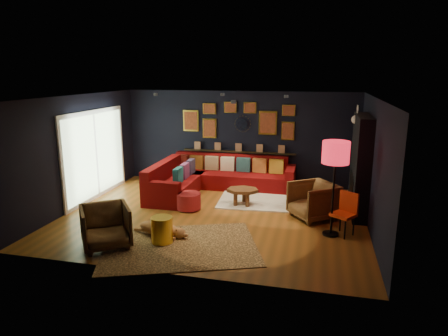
% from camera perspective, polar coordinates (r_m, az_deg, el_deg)
% --- Properties ---
extents(floor, '(6.50, 6.50, 0.00)m').
position_cam_1_polar(floor, '(8.95, -1.41, -6.71)').
color(floor, '#92531F').
rests_on(floor, ground).
extents(room_walls, '(6.50, 6.50, 6.50)m').
position_cam_1_polar(room_walls, '(8.53, -1.47, 3.38)').
color(room_walls, black).
rests_on(room_walls, ground).
extents(sectional, '(3.41, 2.69, 0.86)m').
position_cam_1_polar(sectional, '(10.67, -2.11, -1.54)').
color(sectional, maroon).
rests_on(sectional, ground).
extents(ledge, '(3.20, 0.12, 0.04)m').
position_cam_1_polar(ledge, '(11.22, 2.09, 2.34)').
color(ledge, black).
rests_on(ledge, room_walls).
extents(gallery_wall, '(3.15, 0.04, 1.02)m').
position_cam_1_polar(gallery_wall, '(11.12, 2.10, 6.87)').
color(gallery_wall, yellow).
rests_on(gallery_wall, room_walls).
extents(sunburst_mirror, '(0.47, 0.16, 0.47)m').
position_cam_1_polar(sunburst_mirror, '(11.12, 2.67, 6.30)').
color(sunburst_mirror, silver).
rests_on(sunburst_mirror, room_walls).
extents(fireplace, '(0.31, 1.60, 2.20)m').
position_cam_1_polar(fireplace, '(9.29, 18.83, -0.11)').
color(fireplace, black).
rests_on(fireplace, ground).
extents(deer_head, '(0.50, 0.28, 0.45)m').
position_cam_1_polar(deer_head, '(9.62, 19.32, 6.54)').
color(deer_head, white).
rests_on(deer_head, fireplace).
extents(sliding_door, '(0.06, 2.80, 2.20)m').
position_cam_1_polar(sliding_door, '(10.44, -17.89, 1.84)').
color(sliding_door, white).
rests_on(sliding_door, ground).
extents(ceiling_spots, '(3.30, 2.50, 0.06)m').
position_cam_1_polar(ceiling_spots, '(9.19, -0.20, 10.18)').
color(ceiling_spots, black).
rests_on(ceiling_spots, room_walls).
extents(shag_rug, '(2.39, 1.81, 0.03)m').
position_cam_1_polar(shag_rug, '(9.96, 6.04, -4.58)').
color(shag_rug, white).
rests_on(shag_rug, ground).
extents(leopard_rug, '(3.28, 2.83, 0.02)m').
position_cam_1_polar(leopard_rug, '(7.45, -6.29, -11.06)').
color(leopard_rug, tan).
rests_on(leopard_rug, ground).
extents(coffee_table, '(0.83, 0.66, 0.38)m').
position_cam_1_polar(coffee_table, '(9.48, 2.67, -3.42)').
color(coffee_table, brown).
rests_on(coffee_table, shag_rug).
extents(pouf, '(0.56, 0.56, 0.36)m').
position_cam_1_polar(pouf, '(9.24, -5.06, -4.70)').
color(pouf, maroon).
rests_on(pouf, shag_rug).
extents(armchair_left, '(1.12, 1.11, 0.85)m').
position_cam_1_polar(armchair_left, '(7.57, -16.58, -7.74)').
color(armchair_left, '#AE7139').
rests_on(armchair_left, ground).
extents(armchair_right, '(1.15, 1.16, 0.88)m').
position_cam_1_polar(armchair_right, '(8.83, 12.64, -4.34)').
color(armchair_right, '#AE7139').
rests_on(armchair_right, ground).
extents(gold_stool, '(0.40, 0.40, 0.50)m').
position_cam_1_polar(gold_stool, '(7.56, -8.85, -8.75)').
color(gold_stool, yellow).
rests_on(gold_stool, ground).
extents(orange_chair, '(0.55, 0.55, 0.84)m').
position_cam_1_polar(orange_chair, '(8.12, 16.99, -5.78)').
color(orange_chair, black).
rests_on(orange_chair, ground).
extents(floor_lamp, '(0.51, 0.51, 1.86)m').
position_cam_1_polar(floor_lamp, '(7.72, 15.66, 1.64)').
color(floor_lamp, black).
rests_on(floor_lamp, ground).
extents(dog, '(1.28, 0.82, 0.37)m').
position_cam_1_polar(dog, '(7.91, -9.30, -8.14)').
color(dog, '#B0723F').
rests_on(dog, leopard_rug).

